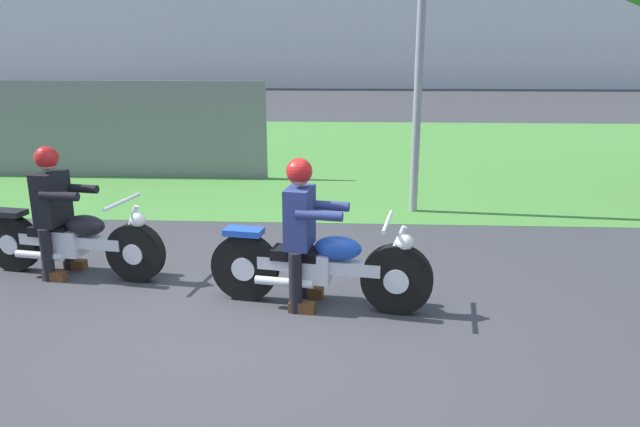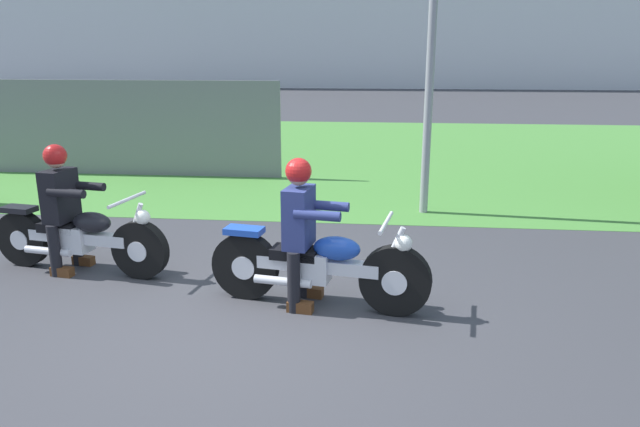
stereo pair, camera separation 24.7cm
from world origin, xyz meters
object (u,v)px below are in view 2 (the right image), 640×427
at_px(rider_lead, 301,221).
at_px(motorcycle_follow, 80,238).
at_px(motorcycle_lead, 318,266).
at_px(rider_follow, 62,198).

height_order(rider_lead, motorcycle_follow, rider_lead).
relative_size(motorcycle_lead, motorcycle_follow, 1.01).
xyz_separation_m(rider_lead, motorcycle_follow, (-2.49, 0.61, -0.44)).
bearing_deg(rider_lead, motorcycle_lead, -0.81).
height_order(motorcycle_lead, rider_lead, rider_lead).
relative_size(motorcycle_lead, rider_lead, 1.49).
distance_m(rider_lead, motorcycle_follow, 2.60).
height_order(rider_lead, rider_follow, rider_lead).
distance_m(motorcycle_lead, rider_lead, 0.46).
bearing_deg(motorcycle_lead, rider_follow, 176.11).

